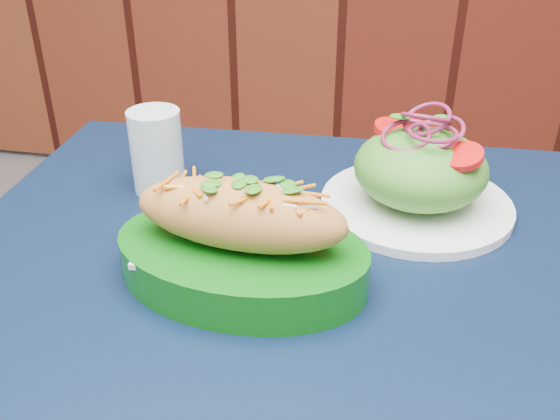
# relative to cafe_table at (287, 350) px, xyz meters

# --- Properties ---
(cafe_table) EXTENTS (0.83, 0.83, 0.75)m
(cafe_table) POSITION_rel_cafe_table_xyz_m (0.00, 0.00, 0.00)
(cafe_table) COLOR black
(cafe_table) RESTS_ON ground
(banh_mi_basket) EXTENTS (0.28, 0.19, 0.12)m
(banh_mi_basket) POSITION_rel_cafe_table_xyz_m (-0.05, 0.00, 0.13)
(banh_mi_basket) COLOR #0C5E10
(banh_mi_basket) RESTS_ON cafe_table
(salad_plate) EXTENTS (0.24, 0.24, 0.13)m
(salad_plate) POSITION_rel_cafe_table_xyz_m (0.13, 0.19, 0.14)
(salad_plate) COLOR white
(salad_plate) RESTS_ON cafe_table
(water_glass) EXTENTS (0.07, 0.07, 0.11)m
(water_glass) POSITION_rel_cafe_table_xyz_m (-0.21, 0.18, 0.14)
(water_glass) COLOR silver
(water_glass) RESTS_ON cafe_table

